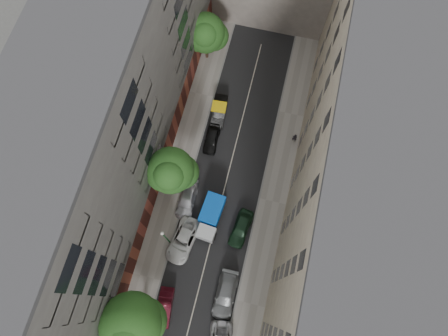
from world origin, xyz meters
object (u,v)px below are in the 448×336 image
(car_left_4, at_px, (212,139))
(car_right_1, at_px, (225,295))
(car_left_3, at_px, (187,200))
(car_right_2, at_px, (241,228))
(pedestrian, at_px, (295,138))
(car_left_1, at_px, (165,307))
(tree_far, at_px, (206,35))
(tarp_truck, at_px, (211,217))
(car_left_2, at_px, (183,240))
(tree_mid, at_px, (172,172))
(lamp_post, at_px, (165,237))
(car_left_5, at_px, (219,111))
(tree_near, at_px, (132,325))

(car_left_4, bearing_deg, car_right_1, -72.61)
(car_left_3, distance_m, car_right_2, 6.61)
(car_right_1, relative_size, pedestrian, 3.16)
(car_left_1, bearing_deg, car_right_2, 52.92)
(car_right_2, xyz_separation_m, pedestrian, (3.60, 11.54, 0.20))
(pedestrian, bearing_deg, tree_far, -29.03)
(tarp_truck, xyz_separation_m, car_right_2, (3.40, -0.33, -0.52))
(car_right_1, relative_size, tree_far, 0.71)
(car_left_2, bearing_deg, car_left_1, -80.85)
(tree_mid, bearing_deg, tarp_truck, -28.84)
(car_right_1, relative_size, lamp_post, 0.85)
(car_left_3, height_order, pedestrian, pedestrian)
(car_left_5, distance_m, tree_mid, 11.61)
(tarp_truck, bearing_deg, car_left_3, 161.68)
(tree_far, bearing_deg, car_right_2, -66.00)
(lamp_post, height_order, pedestrian, lamp_post)
(tarp_truck, distance_m, car_left_3, 3.33)
(tree_mid, bearing_deg, car_left_4, 71.46)
(car_left_4, height_order, pedestrian, pedestrian)
(tarp_truck, height_order, pedestrian, tarp_truck)
(car_left_5, xyz_separation_m, tree_near, (-1.72, -24.31, 4.60))
(car_right_1, xyz_separation_m, car_right_2, (0.00, 6.94, 0.01))
(tarp_truck, relative_size, tree_near, 0.63)
(car_left_2, relative_size, tree_near, 0.63)
(car_left_3, relative_size, pedestrian, 2.89)
(car_left_4, relative_size, lamp_post, 0.65)
(car_left_1, xyz_separation_m, car_right_2, (5.60, 9.54, 0.08))
(car_left_3, height_order, tree_far, tree_far)
(car_left_3, distance_m, lamp_post, 5.78)
(car_left_5, height_order, lamp_post, lamp_post)
(car_right_1, bearing_deg, car_left_5, 105.28)
(car_left_2, relative_size, car_left_3, 1.14)
(car_left_4, xyz_separation_m, car_right_1, (5.60, -16.20, 0.07))
(car_right_1, distance_m, tree_near, 9.76)
(car_left_1, relative_size, tree_near, 0.49)
(car_left_1, relative_size, tree_far, 0.57)
(tree_far, bearing_deg, tree_near, -87.12)
(car_left_1, xyz_separation_m, car_left_5, (-0.01, 22.40, 0.06))
(lamp_post, bearing_deg, car_left_5, 85.05)
(car_right_1, distance_m, lamp_post, 8.53)
(car_left_3, bearing_deg, tree_far, 97.03)
(car_right_2, relative_size, tree_mid, 0.50)
(car_left_4, height_order, lamp_post, lamp_post)
(tree_far, bearing_deg, car_left_3, -82.19)
(car_left_2, height_order, pedestrian, pedestrian)
(car_left_4, xyz_separation_m, pedestrian, (9.20, 2.29, 0.29))
(car_left_1, distance_m, tree_near, 5.33)
(car_left_3, bearing_deg, car_left_1, -86.70)
(car_left_3, bearing_deg, car_left_5, 85.20)
(tarp_truck, distance_m, car_right_2, 3.46)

